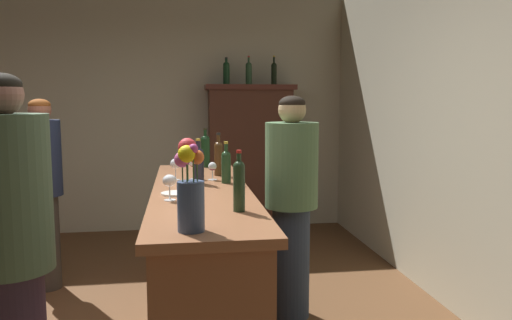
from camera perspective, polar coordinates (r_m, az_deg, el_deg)
wall_back at (r=6.25m, az=-12.64°, el=5.56°), size 5.01×0.12×2.94m
wall_right at (r=3.60m, az=26.45°, el=4.20°), size 0.12×6.57×2.94m
bar_counter at (r=3.46m, az=-6.14°, el=-11.43°), size 0.63×2.52×1.01m
display_cabinet at (r=6.05m, az=-0.66°, el=0.47°), size 1.07×0.38×1.77m
wine_bottle_rose at (r=3.54m, az=-3.41°, el=-0.55°), size 0.07×0.07×0.29m
wine_bottle_malbec at (r=3.90m, az=-4.27°, el=0.41°), size 0.07×0.07×0.33m
wine_bottle_syrah at (r=2.64m, az=-1.94°, el=-2.65°), size 0.06×0.06×0.32m
wine_bottle_chardonnay at (r=4.41m, az=-5.76°, el=1.21°), size 0.08×0.08×0.34m
wine_bottle_merlot at (r=3.53m, az=-6.56°, el=-0.41°), size 0.08×0.08×0.32m
wine_glass_front at (r=2.97m, az=-9.80°, el=-2.41°), size 0.08×0.08×0.15m
wine_glass_mid at (r=3.74m, az=-7.00°, el=-0.39°), size 0.08×0.08×0.16m
wine_glass_rear at (r=3.69m, az=-4.97°, el=-0.88°), size 0.07×0.07×0.13m
wine_glass_spare at (r=3.71m, az=-9.12°, el=-0.48°), size 0.08×0.08×0.16m
flower_arrangement at (r=2.25m, az=-7.50°, el=-3.06°), size 0.13×0.12×0.42m
cheese_plate at (r=3.17m, az=-9.17°, el=-3.77°), size 0.18×0.18×0.01m
display_bottle_left at (r=5.99m, az=-3.39°, el=9.96°), size 0.08×0.08×0.32m
display_bottle_midleft at (r=6.02m, az=-0.83°, el=9.94°), size 0.07×0.07×0.34m
display_bottle_center at (r=6.06m, az=2.05°, el=9.91°), size 0.07×0.07×0.34m
patron_near_entrance at (r=4.53m, az=-22.99°, el=-2.63°), size 0.31×0.31×1.60m
patron_redhead at (r=3.93m, az=-26.79°, el=-3.55°), size 0.34×0.34×1.69m
patron_in_grey at (r=2.40m, az=-26.08°, el=-9.81°), size 0.36×0.36×1.70m
bartender at (r=3.64m, az=4.04°, el=-4.37°), size 0.38×0.38×1.62m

